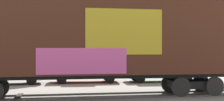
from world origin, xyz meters
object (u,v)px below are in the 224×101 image
object	(u,v)px
freight_car	(90,37)
flagpole	(56,16)
parked_car_red	(85,71)
parked_car_black	(7,71)
parked_car_green	(159,69)

from	to	relation	value
freight_car	flagpole	xyz separation A→B (m)	(-1.92, 10.76, 2.19)
flagpole	parked_car_red	world-z (taller)	flagpole
freight_car	parked_car_black	xyz separation A→B (m)	(-4.88, 5.87, -1.97)
freight_car	flagpole	size ratio (longest dim) A/B	2.06
parked_car_black	parked_car_red	size ratio (longest dim) A/B	1.01
parked_car_black	parked_car_red	bearing A→B (deg)	4.41
freight_car	parked_car_green	bearing A→B (deg)	48.61
parked_car_red	flagpole	bearing A→B (deg)	114.74
freight_car	flagpole	distance (m)	11.15
parked_car_black	parked_car_green	size ratio (longest dim) A/B	0.98
flagpole	parked_car_green	world-z (taller)	flagpole
parked_car_black	parked_car_red	xyz separation A→B (m)	(5.03, 0.39, -0.05)
parked_car_black	parked_car_green	distance (m)	10.10
freight_car	parked_car_green	world-z (taller)	freight_car
freight_car	parked_car_green	distance (m)	8.12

